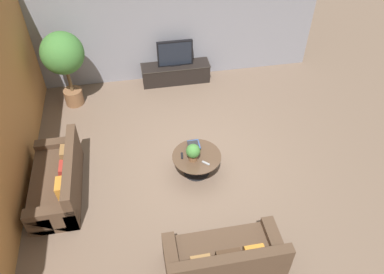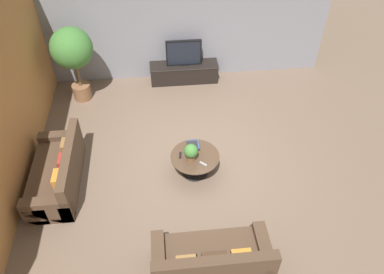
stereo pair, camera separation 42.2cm
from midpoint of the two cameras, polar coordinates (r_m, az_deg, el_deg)
name	(u,v)px [view 2 (the right image)]	position (r m, az deg, el deg)	size (l,w,h in m)	color
ground_plane	(192,162)	(7.66, 1.62, -3.91)	(24.00, 24.00, 0.00)	brown
back_wall_stone	(178,21)	(9.41, -0.76, 17.24)	(7.40, 0.12, 3.00)	gray
side_wall_left	(5,109)	(7.21, -25.07, 3.82)	(0.12, 7.40, 3.00)	#B2753D
media_console	(184,72)	(9.75, 0.04, 9.82)	(1.74, 0.50, 0.48)	black
television	(184,53)	(9.46, 0.04, 12.65)	(0.88, 0.13, 0.67)	black
coffee_table	(195,161)	(7.26, 2.12, -3.72)	(0.94, 0.94, 0.45)	black
couch_by_wall	(58,173)	(7.45, -18.25, -5.33)	(0.84, 1.87, 0.84)	#4C3828
couch_near_entry	(212,261)	(6.07, 5.13, -18.37)	(1.82, 0.84, 0.84)	#4C3828
potted_palm_tall	(72,52)	(8.93, -16.46, 12.31)	(0.94, 0.94, 1.84)	brown
potted_plant_tabletop	(191,152)	(6.95, 1.57, -2.34)	(0.27, 0.27, 0.36)	brown
book_stack	(193,146)	(7.26, 1.76, -1.44)	(0.24, 0.32, 0.12)	gold
remote_black	(180,155)	(7.16, -0.11, -2.82)	(0.04, 0.16, 0.02)	black
remote_silver	(203,164)	(7.01, 3.45, -4.15)	(0.04, 0.16, 0.02)	gray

